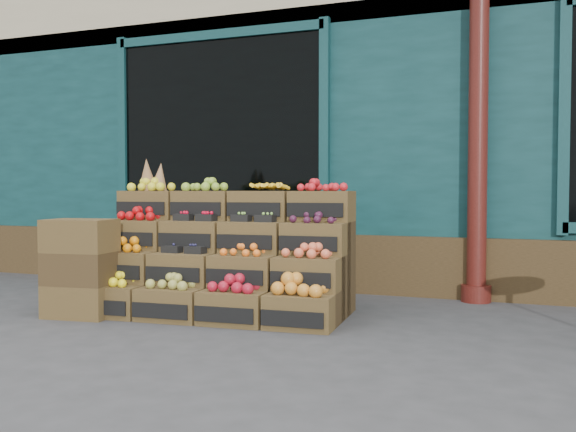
% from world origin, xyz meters
% --- Properties ---
extents(ground, '(60.00, 60.00, 0.00)m').
position_xyz_m(ground, '(0.00, 0.00, 0.00)').
color(ground, '#373739').
rests_on(ground, ground).
extents(shop_facade, '(12.00, 6.24, 4.80)m').
position_xyz_m(shop_facade, '(0.00, 5.11, 2.40)').
color(shop_facade, '#103537').
rests_on(shop_facade, ground).
extents(crate_display, '(2.24, 1.21, 1.36)m').
position_xyz_m(crate_display, '(-0.82, 0.74, 0.42)').
color(crate_display, '#4D3B1E').
rests_on(crate_display, ground).
extents(spare_crates, '(0.59, 0.45, 0.82)m').
position_xyz_m(spare_crates, '(-1.84, 0.12, 0.41)').
color(spare_crates, '#4D3B1E').
rests_on(spare_crates, ground).
extents(shopkeeper, '(0.73, 0.53, 1.87)m').
position_xyz_m(shopkeeper, '(-1.78, 2.86, 0.94)').
color(shopkeeper, '#1B5F22').
rests_on(shopkeeper, ground).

